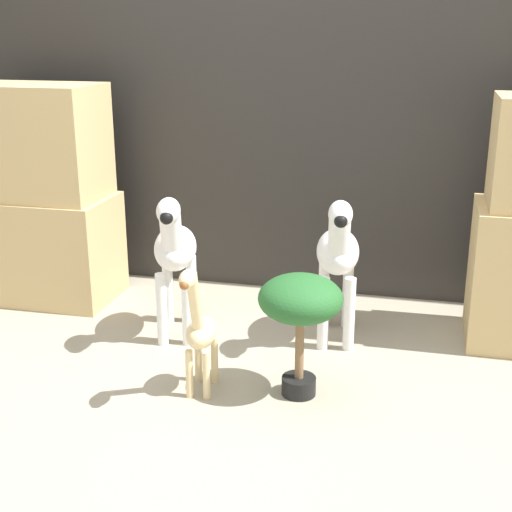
{
  "coord_description": "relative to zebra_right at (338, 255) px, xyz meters",
  "views": [
    {
      "loc": [
        0.7,
        -2.42,
        1.45
      ],
      "look_at": [
        -0.06,
        0.71,
        0.41
      ],
      "focal_mm": 50.0,
      "sensor_mm": 36.0,
      "label": 1
    }
  ],
  "objects": [
    {
      "name": "zebra_left",
      "position": [
        -0.76,
        -0.13,
        0.0
      ],
      "size": [
        0.29,
        0.54,
        0.74
      ],
      "color": "white",
      "rests_on": "ground_plane"
    },
    {
      "name": "ground_plane",
      "position": [
        -0.33,
        -0.74,
        -0.44
      ],
      "size": [
        14.0,
        14.0,
        0.0
      ],
      "primitive_type": "plane",
      "color": "#9E937F"
    },
    {
      "name": "wall_back",
      "position": [
        -0.33,
        0.69,
        0.66
      ],
      "size": [
        6.4,
        0.08,
        2.2
      ],
      "color": "#2D2B28",
      "rests_on": "ground_plane"
    },
    {
      "name": "giraffe_figurine",
      "position": [
        -0.47,
        -0.65,
        -0.15
      ],
      "size": [
        0.13,
        0.35,
        0.59
      ],
      "color": "beige",
      "rests_on": "ground_plane"
    },
    {
      "name": "potted_palm_front",
      "position": [
        -0.07,
        -0.56,
        -0.04
      ],
      "size": [
        0.34,
        0.34,
        0.52
      ],
      "color": "black",
      "rests_on": "ground_plane"
    },
    {
      "name": "zebra_right",
      "position": [
        0.0,
        0.0,
        0.0
      ],
      "size": [
        0.25,
        0.54,
        0.74
      ],
      "color": "white",
      "rests_on": "ground_plane"
    },
    {
      "name": "rock_pillar_left",
      "position": [
        -1.69,
        0.21,
        0.13
      ],
      "size": [
        0.85,
        0.47,
        1.17
      ],
      "color": "tan",
      "rests_on": "ground_plane"
    }
  ]
}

